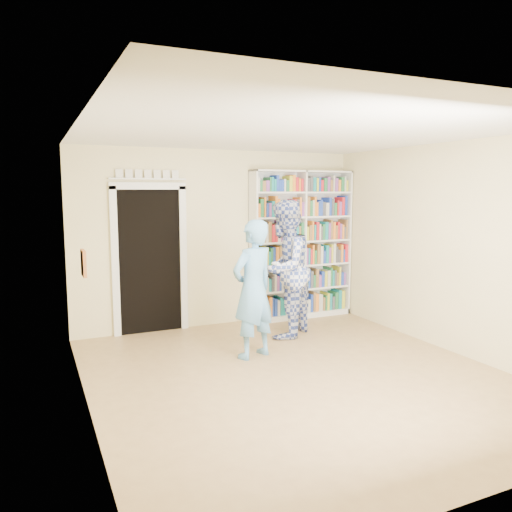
{
  "coord_description": "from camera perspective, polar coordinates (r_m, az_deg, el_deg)",
  "views": [
    {
      "loc": [
        -2.68,
        -4.72,
        2.08
      ],
      "look_at": [
        -0.12,
        0.9,
        1.27
      ],
      "focal_mm": 35.0,
      "sensor_mm": 36.0,
      "label": 1
    }
  ],
  "objects": [
    {
      "name": "wall_left",
      "position": [
        4.8,
        -19.09,
        -1.69
      ],
      "size": [
        0.0,
        5.0,
        5.0
      ],
      "primitive_type": "plane",
      "rotation": [
        1.57,
        0.0,
        1.57
      ],
      "color": "#F6E7A9",
      "rests_on": "floor"
    },
    {
      "name": "floor",
      "position": [
        5.81,
        4.85,
        -13.52
      ],
      "size": [
        5.0,
        5.0,
        0.0
      ],
      "primitive_type": "plane",
      "color": "#977349",
      "rests_on": "ground"
    },
    {
      "name": "ceiling",
      "position": [
        5.47,
        5.17,
        13.95
      ],
      "size": [
        5.0,
        5.0,
        0.0
      ],
      "primitive_type": "plane",
      "rotation": [
        3.14,
        0.0,
        0.0
      ],
      "color": "white",
      "rests_on": "wall_back"
    },
    {
      "name": "wall_right",
      "position": [
        6.87,
        21.58,
        0.84
      ],
      "size": [
        0.0,
        5.0,
        5.0
      ],
      "primitive_type": "plane",
      "rotation": [
        1.57,
        0.0,
        -1.57
      ],
      "color": "#F6E7A9",
      "rests_on": "floor"
    },
    {
      "name": "man_blue",
      "position": [
        6.2,
        -0.32,
        -3.83
      ],
      "size": [
        0.73,
        0.6,
        1.73
      ],
      "primitive_type": "imported",
      "rotation": [
        0.0,
        0.0,
        3.48
      ],
      "color": "#5F9ED3",
      "rests_on": "floor"
    },
    {
      "name": "wall_art",
      "position": [
        4.99,
        -19.11,
        -0.77
      ],
      "size": [
        0.03,
        0.25,
        0.25
      ],
      "primitive_type": "cube",
      "color": "brown",
      "rests_on": "wall_left"
    },
    {
      "name": "bookshelf",
      "position": [
        8.18,
        5.15,
        1.35
      ],
      "size": [
        1.75,
        0.33,
        2.4
      ],
      "rotation": [
        0.0,
        0.0,
        0.04
      ],
      "color": "white",
      "rests_on": "floor"
    },
    {
      "name": "doorway",
      "position": [
        7.43,
        -12.05,
        0.33
      ],
      "size": [
        1.1,
        0.08,
        2.43
      ],
      "color": "black",
      "rests_on": "floor"
    },
    {
      "name": "man_plaid",
      "position": [
        7.09,
        3.27,
        -1.49
      ],
      "size": [
        1.2,
        1.18,
        1.96
      ],
      "primitive_type": "imported",
      "rotation": [
        0.0,
        0.0,
        3.83
      ],
      "color": "#33479C",
      "rests_on": "floor"
    },
    {
      "name": "wall_back",
      "position": [
        7.74,
        -4.14,
        2.02
      ],
      "size": [
        4.5,
        0.0,
        4.5
      ],
      "primitive_type": "plane",
      "rotation": [
        1.57,
        0.0,
        0.0
      ],
      "color": "#F6E7A9",
      "rests_on": "floor"
    },
    {
      "name": "paper_sheet",
      "position": [
        6.99,
        5.19,
        -2.21
      ],
      "size": [
        0.17,
        0.1,
        0.27
      ],
      "primitive_type": "cube",
      "rotation": [
        0.0,
        0.0,
        0.5
      ],
      "color": "white",
      "rests_on": "man_plaid"
    }
  ]
}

